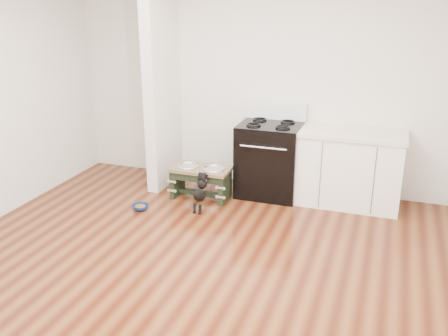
# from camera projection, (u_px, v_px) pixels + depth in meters

# --- Properties ---
(ground) EXTENTS (5.00, 5.00, 0.00)m
(ground) POSITION_uv_depth(u_px,v_px,m) (184.00, 275.00, 4.57)
(ground) COLOR #42180B
(ground) RESTS_ON ground
(room_shell) EXTENTS (5.00, 5.00, 5.00)m
(room_shell) POSITION_uv_depth(u_px,v_px,m) (178.00, 101.00, 4.03)
(room_shell) COLOR silver
(room_shell) RESTS_ON ground
(partition_wall) EXTENTS (0.15, 0.80, 2.70)m
(partition_wall) POSITION_uv_depth(u_px,v_px,m) (162.00, 83.00, 6.35)
(partition_wall) COLOR silver
(partition_wall) RESTS_ON ground
(oven_range) EXTENTS (0.76, 0.69, 1.14)m
(oven_range) POSITION_uv_depth(u_px,v_px,m) (270.00, 158.00, 6.26)
(oven_range) COLOR black
(oven_range) RESTS_ON ground
(cabinet_run) EXTENTS (1.24, 0.64, 0.91)m
(cabinet_run) POSITION_uv_depth(u_px,v_px,m) (350.00, 168.00, 5.98)
(cabinet_run) COLOR white
(cabinet_run) RESTS_ON ground
(dog_feeder) EXTENTS (0.73, 0.39, 0.42)m
(dog_feeder) POSITION_uv_depth(u_px,v_px,m) (201.00, 177.00, 6.19)
(dog_feeder) COLOR black
(dog_feeder) RESTS_ON ground
(puppy) EXTENTS (0.13, 0.38, 0.45)m
(puppy) POSITION_uv_depth(u_px,v_px,m) (200.00, 191.00, 5.86)
(puppy) COLOR black
(puppy) RESTS_ON ground
(floor_bowl) EXTENTS (0.25, 0.25, 0.06)m
(floor_bowl) POSITION_uv_depth(u_px,v_px,m) (140.00, 207.00, 5.93)
(floor_bowl) COLOR navy
(floor_bowl) RESTS_ON ground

